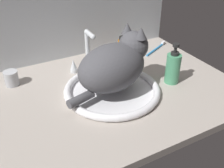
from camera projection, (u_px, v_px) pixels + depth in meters
countertop at (102, 96)px, 103.92cm from camera, size 108.18×71.32×3.00cm
backsplash_wall at (66, 21)px, 121.12cm from camera, size 108.18×2.40×41.91cm
sink_basin at (112, 90)px, 102.32cm from camera, size 37.35×37.35×2.76cm
faucet at (88, 55)px, 115.58cm from camera, size 17.34×9.49×18.55cm
cat at (116, 64)px, 97.91cm from camera, size 37.22×26.25×21.93cm
amber_bottle at (123, 48)px, 126.90cm from camera, size 5.13×5.13×10.68cm
metal_jar at (11, 78)px, 106.25cm from camera, size 5.66×5.66×6.18cm
soap_pump_bottle at (173, 68)px, 106.38cm from camera, size 5.82×5.82×17.10cm
toothbrush at (156, 48)px, 136.77cm from camera, size 17.75×9.45×1.70cm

